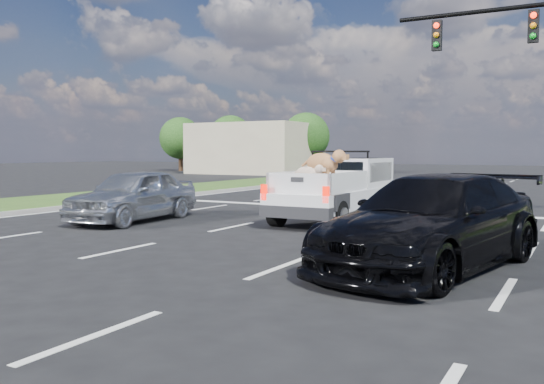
{
  "coord_description": "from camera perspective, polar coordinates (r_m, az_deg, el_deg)",
  "views": [
    {
      "loc": [
        6.22,
        -8.25,
        1.92
      ],
      "look_at": [
        0.53,
        2.0,
        1.1
      ],
      "focal_mm": 38.0,
      "sensor_mm": 36.0,
      "label": 1
    }
  ],
  "objects": [
    {
      "name": "tree_far_b",
      "position": [
        55.26,
        -4.14,
        5.41
      ],
      "size": [
        4.2,
        4.2,
        5.4
      ],
      "color": "#332114",
      "rests_on": "ground"
    },
    {
      "name": "tree_far_c",
      "position": [
        51.33,
        3.4,
        5.52
      ],
      "size": [
        4.2,
        4.2,
        5.4
      ],
      "color": "#332114",
      "rests_on": "ground"
    },
    {
      "name": "building_left",
      "position": [
        51.43,
        -1.61,
        4.31
      ],
      "size": [
        10.0,
        8.0,
        4.4
      ],
      "primitive_type": "cube",
      "color": "tan",
      "rests_on": "ground"
    },
    {
      "name": "silver_sedan",
      "position": [
        16.37,
        -13.56,
        -0.26
      ],
      "size": [
        2.05,
        4.42,
        1.47
      ],
      "primitive_type": "imported",
      "rotation": [
        0.0,
        0.0,
        0.08
      ],
      "color": "silver",
      "rests_on": "ground"
    },
    {
      "name": "tree_far_a",
      "position": [
        58.76,
        -9.06,
        5.28
      ],
      "size": [
        4.2,
        4.2,
        5.4
      ],
      "color": "#332114",
      "rests_on": "ground"
    },
    {
      "name": "road_markings",
      "position": [
        16.18,
        6.23,
        -2.81
      ],
      "size": [
        17.75,
        60.0,
        0.01
      ],
      "color": "silver",
      "rests_on": "ground"
    },
    {
      "name": "curb_left",
      "position": [
        20.97,
        -17.87,
        -1.25
      ],
      "size": [
        0.15,
        60.0,
        0.14
      ],
      "primitive_type": "cube",
      "color": "gray",
      "rests_on": "ground"
    },
    {
      "name": "ground",
      "position": [
        10.51,
        -7.89,
        -6.56
      ],
      "size": [
        160.0,
        160.0,
        0.0
      ],
      "primitive_type": "plane",
      "color": "black",
      "rests_on": "ground"
    },
    {
      "name": "black_coupe",
      "position": [
        9.81,
        15.61,
        -2.86
      ],
      "size": [
        3.28,
        5.67,
        1.54
      ],
      "primitive_type": "imported",
      "rotation": [
        0.0,
        0.0,
        -0.22
      ],
      "color": "black",
      "rests_on": "ground"
    },
    {
      "name": "pickup_truck",
      "position": [
        16.25,
        6.6,
        0.46
      ],
      "size": [
        1.98,
        5.22,
        1.95
      ],
      "rotation": [
        0.0,
        0.0,
        -0.0
      ],
      "color": "black",
      "rests_on": "ground"
    },
    {
      "name": "grass_median_left",
      "position": [
        22.81,
        -22.08,
        -0.99
      ],
      "size": [
        5.0,
        60.0,
        0.1
      ],
      "primitive_type": "cube",
      "color": "#234816",
      "rests_on": "ground"
    }
  ]
}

